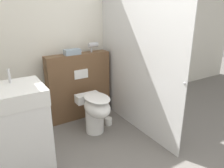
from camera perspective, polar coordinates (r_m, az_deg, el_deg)
wall_back at (r=3.56m, az=-8.93°, el=11.95°), size 8.00×0.06×2.50m
partition_panel at (r=3.49m, az=-8.60°, el=-0.56°), size 1.00×0.22×1.04m
shower_glass at (r=3.04m, az=6.16°, el=5.50°), size 0.04×1.79×1.95m
toilet at (r=3.06m, az=-4.36°, el=-6.81°), size 0.35×0.61×0.57m
sink_vanity at (r=2.43m, az=-22.83°, el=-11.82°), size 0.54×0.52×1.15m
hair_drier at (r=3.45m, az=-4.87°, el=10.10°), size 0.18×0.07×0.15m
folded_towel at (r=3.29m, az=-10.37°, el=8.23°), size 0.23×0.13×0.08m
spare_toilet_roll at (r=3.38m, az=-0.94°, el=-9.68°), size 0.11×0.11×0.11m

